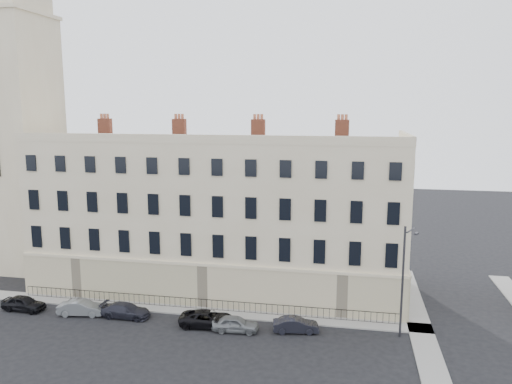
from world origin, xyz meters
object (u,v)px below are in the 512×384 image
(car_b, at_px, (82,308))
(car_a, at_px, (24,303))
(car_d, at_px, (208,319))
(streetlamp, at_px, (404,277))
(car_e, at_px, (235,324))
(car_c, at_px, (126,310))
(car_f, at_px, (296,325))

(car_b, bearing_deg, car_a, 81.94)
(car_d, distance_m, streetlamp, 16.35)
(car_e, height_order, streetlamp, streetlamp)
(car_c, bearing_deg, streetlamp, -88.14)
(car_d, bearing_deg, car_b, 85.44)
(car_a, relative_size, streetlamp, 0.44)
(car_e, relative_size, car_f, 1.02)
(car_a, xyz_separation_m, car_c, (9.74, 0.32, -0.05))
(car_d, distance_m, car_e, 2.56)
(car_f, distance_m, streetlamp, 9.46)
(car_c, distance_m, car_d, 7.55)
(car_c, bearing_deg, car_a, 92.24)
(car_b, xyz_separation_m, car_f, (18.98, 0.17, -0.05))
(car_a, relative_size, car_b, 0.98)
(car_a, distance_m, car_c, 9.74)
(car_b, distance_m, car_e, 14.13)
(car_d, bearing_deg, car_f, -91.56)
(car_e, bearing_deg, car_c, 81.25)
(car_b, height_order, streetlamp, streetlamp)
(car_b, xyz_separation_m, car_d, (11.60, -0.13, -0.01))
(car_d, xyz_separation_m, car_e, (2.51, -0.49, -0.00))
(car_b, height_order, car_d, car_b)
(car_f, relative_size, streetlamp, 0.41)
(car_d, xyz_separation_m, car_f, (7.38, 0.30, -0.04))
(car_b, distance_m, car_c, 4.07)
(car_e, bearing_deg, streetlamp, -87.23)
(car_a, distance_m, car_f, 24.66)
(car_b, bearing_deg, car_f, -98.15)
(car_b, height_order, car_f, car_b)
(car_a, distance_m, streetlamp, 33.30)
(car_f, xyz_separation_m, streetlamp, (8.35, 0.71, 4.40))
(car_c, xyz_separation_m, car_e, (10.05, -0.89, 0.02))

